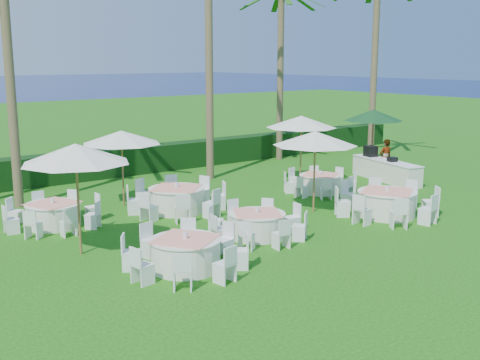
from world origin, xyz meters
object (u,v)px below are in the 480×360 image
(banquet_table_b, at_px, (257,224))
(umbrella_b, at_px, (315,138))
(banquet_table_a, at_px, (186,253))
(banquet_table_f, at_px, (320,183))
(staff_person, at_px, (385,158))
(umbrella_d, at_px, (301,122))
(banquet_table_d, at_px, (54,214))
(banquet_table_e, at_px, (177,199))
(buffet_table, at_px, (385,170))
(banquet_table_c, at_px, (387,203))
(umbrella_green, at_px, (373,115))
(umbrella_a, at_px, (76,154))
(umbrella_c, at_px, (121,137))

(banquet_table_b, distance_m, umbrella_b, 4.11)
(banquet_table_a, distance_m, banquet_table_f, 9.66)
(banquet_table_b, height_order, banquet_table_f, banquet_table_b)
(umbrella_b, bearing_deg, staff_person, 20.78)
(umbrella_b, relative_size, umbrella_d, 0.98)
(banquet_table_b, height_order, banquet_table_d, banquet_table_d)
(banquet_table_e, height_order, umbrella_b, umbrella_b)
(banquet_table_e, relative_size, buffet_table, 0.84)
(umbrella_d, bearing_deg, banquet_table_e, -171.66)
(banquet_table_f, bearing_deg, umbrella_b, -138.37)
(banquet_table_d, relative_size, buffet_table, 0.76)
(banquet_table_c, height_order, umbrella_green, umbrella_green)
(umbrella_a, distance_m, umbrella_d, 11.33)
(banquet_table_e, height_order, umbrella_green, umbrella_green)
(banquet_table_d, height_order, staff_person, staff_person)
(banquet_table_a, distance_m, umbrella_d, 11.18)
(umbrella_d, distance_m, buffet_table, 4.25)
(banquet_table_d, xyz_separation_m, buffet_table, (13.74, -1.45, 0.08))
(banquet_table_e, xyz_separation_m, buffet_table, (9.77, -0.76, 0.03))
(banquet_table_c, bearing_deg, staff_person, 40.15)
(banquet_table_c, xyz_separation_m, umbrella_a, (-9.54, 2.27, 2.24))
(banquet_table_c, relative_size, staff_person, 2.04)
(banquet_table_d, relative_size, banquet_table_e, 0.91)
(banquet_table_e, xyz_separation_m, banquet_table_f, (5.94, -0.76, -0.07))
(umbrella_a, xyz_separation_m, umbrella_b, (8.03, -0.43, -0.20))
(staff_person, bearing_deg, banquet_table_f, 17.84)
(banquet_table_c, relative_size, umbrella_c, 1.23)
(umbrella_c, xyz_separation_m, umbrella_green, (11.54, -1.20, 0.20))
(banquet_table_b, distance_m, umbrella_green, 11.36)
(umbrella_b, height_order, staff_person, umbrella_b)
(umbrella_b, relative_size, umbrella_green, 0.98)
(banquet_table_e, bearing_deg, umbrella_b, -37.12)
(umbrella_c, height_order, buffet_table, umbrella_c)
(banquet_table_b, bearing_deg, banquet_table_e, 94.82)
(banquet_table_c, bearing_deg, banquet_table_b, 171.85)
(banquet_table_c, relative_size, banquet_table_f, 1.21)
(umbrella_d, relative_size, staff_person, 1.73)
(umbrella_b, distance_m, umbrella_c, 6.60)
(banquet_table_b, xyz_separation_m, banquet_table_f, (5.61, 3.17, -0.01))
(banquet_table_b, height_order, umbrella_green, umbrella_green)
(umbrella_b, bearing_deg, banquet_table_d, 155.58)
(banquet_table_d, bearing_deg, umbrella_c, 21.42)
(banquet_table_b, height_order, umbrella_b, umbrella_b)
(umbrella_green, height_order, buffet_table, umbrella_green)
(banquet_table_b, relative_size, umbrella_green, 1.01)
(umbrella_a, distance_m, umbrella_green, 15.14)
(banquet_table_d, height_order, umbrella_c, umbrella_c)
(banquet_table_d, bearing_deg, banquet_table_f, -8.32)
(banquet_table_f, height_order, umbrella_green, umbrella_green)
(banquet_table_c, height_order, banquet_table_f, banquet_table_c)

